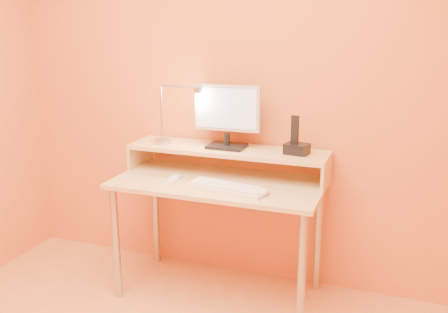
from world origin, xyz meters
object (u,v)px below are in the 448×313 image
at_px(phone_dock, 297,149).
at_px(monitor_panel, 227,108).
at_px(lamp_base, 162,141).
at_px(mouse, 262,192).
at_px(remote_control, 172,181).
at_px(keyboard, 227,188).

bearing_deg(phone_dock, monitor_panel, -170.92).
xyz_separation_m(lamp_base, phone_dock, (0.83, 0.03, 0.02)).
distance_m(mouse, remote_control, 0.54).
bearing_deg(monitor_panel, lamp_base, -175.79).
bearing_deg(phone_dock, remote_control, -147.73).
distance_m(monitor_panel, lamp_base, 0.47).
distance_m(keyboard, remote_control, 0.34).
xyz_separation_m(lamp_base, mouse, (0.72, -0.28, -0.15)).
bearing_deg(mouse, monitor_panel, 146.86).
distance_m(lamp_base, mouse, 0.79).
xyz_separation_m(keyboard, remote_control, (-0.34, 0.03, -0.00)).
bearing_deg(remote_control, mouse, -9.94).
distance_m(monitor_panel, phone_dock, 0.47).
bearing_deg(keyboard, monitor_panel, 118.88).
distance_m(phone_dock, keyboard, 0.47).
height_order(lamp_base, remote_control, lamp_base).
height_order(phone_dock, remote_control, phone_dock).
distance_m(monitor_panel, keyboard, 0.50).
relative_size(phone_dock, keyboard, 0.29).
relative_size(keyboard, mouse, 4.04).
bearing_deg(keyboard, lamp_base, 162.55).
relative_size(monitor_panel, mouse, 3.62).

